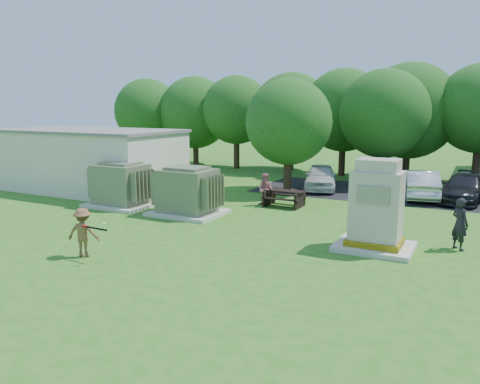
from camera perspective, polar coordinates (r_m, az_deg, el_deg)
The scene contains 16 objects.
ground at distance 15.27m, azimuth -7.01°, elevation -7.25°, with size 120.00×120.00×0.00m, color #2D6619.
service_building at distance 27.21m, azimuth -17.94°, elevation 3.60°, with size 10.00×5.00×3.20m, color beige.
service_building_roof at distance 27.08m, azimuth -18.14°, elevation 7.12°, with size 10.20×5.20×0.15m, color slate.
parking_strip at distance 25.89m, azimuth 24.17°, elevation -0.72°, with size 20.00×6.00×0.01m, color #232326.
transformer_left at distance 22.43m, azimuth -14.28°, elevation 0.78°, with size 3.00×2.40×2.07m.
transformer_right at distance 20.17m, azimuth -6.41°, elevation -0.02°, with size 3.00×2.40×2.07m.
generator_cabinet at distance 15.72m, azimuth 16.27°, elevation -2.18°, with size 2.43×1.99×2.96m.
picnic_table at distance 21.83m, azimuth 5.43°, elevation -0.52°, with size 1.78×1.33×0.76m.
batter at distance 15.31m, azimuth -18.58°, elevation -4.69°, with size 0.99×0.57×1.53m, color brown.
person_by_generator at distance 16.73m, azimuth 25.22°, elevation -3.54°, with size 0.63×0.41×1.72m, color black.
person_at_picnic at distance 21.88m, azimuth 3.13°, elevation 0.31°, with size 0.74×0.58×1.53m, color #C16671.
car_white at distance 26.50m, azimuth 9.79°, elevation 1.83°, with size 1.67×4.14×1.41m, color silver.
car_silver_a at distance 25.32m, azimuth 21.20°, elevation 0.91°, with size 1.53×4.38×1.44m, color #BBBAC0.
car_dark at distance 25.32m, azimuth 25.71°, elevation 0.44°, with size 1.86×4.57×1.32m, color black.
batting_equipment at distance 14.70m, azimuth -17.28°, elevation -4.12°, with size 1.16×0.23×0.31m.
tree_row at distance 31.14m, azimuth 15.58°, elevation 9.25°, with size 41.30×13.30×7.30m.
Camera 1 is at (8.31, -11.94, 4.64)m, focal length 35.00 mm.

